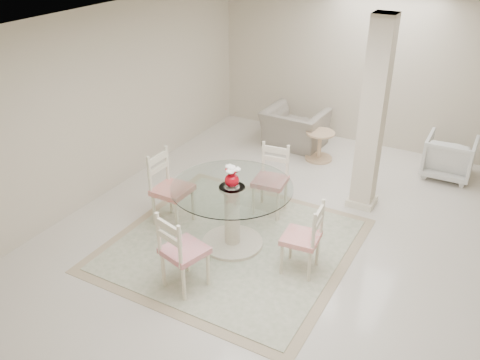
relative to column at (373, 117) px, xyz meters
The scene contains 13 objects.
ground 1.94m from the column, 111.04° to the right, with size 7.00×7.00×0.00m, color beige.
room_shell 1.48m from the column, 111.04° to the right, with size 6.02×7.02×2.71m.
column is the anchor object (origin of this frame).
area_rug 2.53m from the column, 122.09° to the right, with size 2.91×2.91×0.02m.
dining_table 2.33m from the column, 122.09° to the right, with size 1.48×1.48×0.85m.
red_vase 2.17m from the column, 122.07° to the right, with size 0.21×0.19×0.27m.
dining_chair_east 2.04m from the column, 93.75° to the right, with size 0.44×0.44×1.02m.
dining_chair_north 1.55m from the column, 143.75° to the right, with size 0.48×0.48×1.08m.
dining_chair_west 2.88m from the column, 140.96° to the right, with size 0.46×0.46×1.14m.
dining_chair_south 3.18m from the column, 113.27° to the right, with size 0.53×0.53×1.09m.
recliner_taupe 2.45m from the column, 139.94° to the left, with size 1.04×0.91×0.68m, color gray.
armchair_white 2.05m from the column, 58.91° to the left, with size 0.72×0.74×0.68m, color white.
side_table 1.92m from the column, 134.78° to the left, with size 0.48×0.48×0.50m.
Camera 1 is at (2.05, -5.15, 3.80)m, focal length 38.00 mm.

